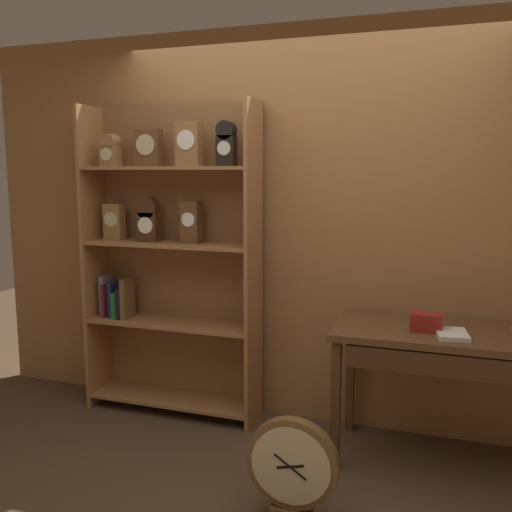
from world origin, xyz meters
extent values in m
cube|color=#9E6B3D|center=(0.00, 1.24, 1.30)|extent=(4.80, 0.05, 2.60)
cube|color=#9E6B3D|center=(-1.49, 1.02, 1.06)|extent=(0.02, 0.32, 2.12)
cube|color=#9E6B3D|center=(-0.29, 1.02, 1.06)|extent=(0.03, 0.32, 2.12)
cube|color=brown|center=(-0.89, 1.18, 1.06)|extent=(1.22, 0.01, 2.12)
cube|color=#9E6B3D|center=(-0.89, 1.02, 0.08)|extent=(1.17, 0.30, 0.02)
cube|color=#9E6B3D|center=(-0.89, 1.02, 0.64)|extent=(1.17, 0.30, 0.02)
cube|color=#9E6B3D|center=(-0.89, 1.02, 1.19)|extent=(1.17, 0.30, 0.02)
cube|color=#9E6B3D|center=(-0.89, 1.02, 1.69)|extent=(1.17, 0.30, 0.02)
cube|color=olive|center=(-1.31, 1.00, 1.77)|extent=(0.11, 0.10, 0.14)
cylinder|color=olive|center=(-1.31, 1.00, 1.87)|extent=(0.11, 0.10, 0.11)
cylinder|color=#C6B78C|center=(-1.31, 0.95, 1.79)|extent=(0.09, 0.01, 0.09)
cube|color=olive|center=(-1.33, 1.05, 1.32)|extent=(0.13, 0.09, 0.25)
cylinder|color=#C6B78C|center=(-1.33, 1.00, 1.34)|extent=(0.10, 0.01, 0.10)
cube|color=brown|center=(-1.04, 1.04, 1.83)|extent=(0.18, 0.08, 0.24)
cylinder|color=#C6B78C|center=(-1.04, 1.00, 1.85)|extent=(0.14, 0.01, 0.14)
cube|color=#472816|center=(-1.05, 1.02, 1.30)|extent=(0.15, 0.08, 0.20)
cylinder|color=#472816|center=(-1.05, 1.02, 1.43)|extent=(0.15, 0.08, 0.15)
cylinder|color=white|center=(-1.05, 0.98, 1.31)|extent=(0.11, 0.01, 0.11)
cube|color=olive|center=(-0.73, 1.01, 1.85)|extent=(0.16, 0.09, 0.29)
cylinder|color=white|center=(-0.73, 0.96, 1.87)|extent=(0.12, 0.01, 0.12)
cube|color=brown|center=(-0.73, 1.04, 1.34)|extent=(0.12, 0.11, 0.28)
cylinder|color=white|center=(-0.73, 0.98, 1.36)|extent=(0.09, 0.01, 0.09)
cube|color=black|center=(-0.47, 1.01, 1.80)|extent=(0.12, 0.08, 0.19)
cylinder|color=black|center=(-0.47, 1.01, 1.93)|extent=(0.12, 0.08, 0.12)
cylinder|color=silver|center=(-0.47, 0.97, 1.82)|extent=(0.09, 0.01, 0.09)
cube|color=slate|center=(-1.42, 1.04, 0.79)|extent=(0.04, 0.12, 0.29)
cube|color=maroon|center=(-1.39, 1.01, 0.77)|extent=(0.02, 0.13, 0.24)
cube|color=#19234C|center=(-1.35, 1.03, 0.77)|extent=(0.03, 0.14, 0.25)
cube|color=#236638|center=(-1.30, 1.02, 0.74)|extent=(0.04, 0.15, 0.18)
cube|color=black|center=(-1.27, 1.01, 0.75)|extent=(0.04, 0.14, 0.21)
cube|color=brown|center=(-1.23, 1.02, 0.79)|extent=(0.04, 0.15, 0.29)
cube|color=brown|center=(0.98, 0.88, 0.77)|extent=(1.38, 0.60, 0.04)
cube|color=#50321B|center=(0.33, 0.63, 0.38)|extent=(0.05, 0.05, 0.75)
cube|color=#50321B|center=(0.33, 1.13, 0.38)|extent=(0.05, 0.05, 0.75)
cube|color=#472C18|center=(0.98, 0.60, 0.68)|extent=(1.18, 0.03, 0.12)
cube|color=maroon|center=(0.79, 0.84, 0.84)|extent=(0.17, 0.12, 0.10)
cube|color=silver|center=(0.93, 0.77, 0.80)|extent=(0.19, 0.24, 0.02)
cube|color=brown|center=(0.22, 0.12, 0.02)|extent=(0.21, 0.11, 0.04)
cylinder|color=brown|center=(0.22, 0.12, 0.27)|extent=(0.46, 0.06, 0.46)
cylinder|color=#C6B78C|center=(0.22, 0.09, 0.27)|extent=(0.40, 0.01, 0.40)
cube|color=black|center=(0.22, 0.08, 0.27)|extent=(0.14, 0.01, 0.04)
cube|color=black|center=(0.22, 0.08, 0.27)|extent=(0.17, 0.01, 0.11)
camera|label=1|loc=(0.88, -2.34, 1.68)|focal=39.34mm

